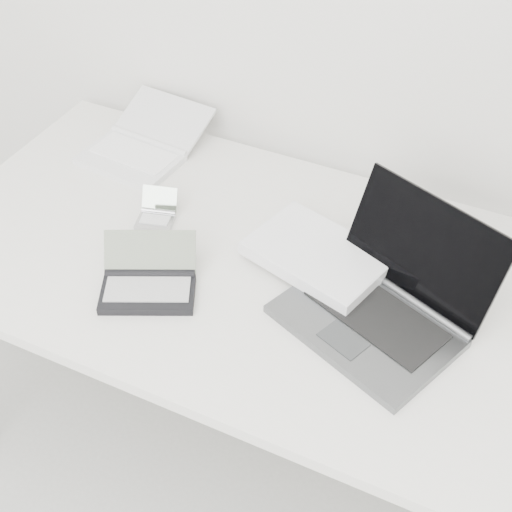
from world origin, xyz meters
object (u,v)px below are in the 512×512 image
at_px(laptop_large, 354,281).
at_px(palmtop_charcoal, 148,283).
at_px(netbook_open_white, 141,147).
at_px(desk, 276,284).

xyz_separation_m(laptop_large, palmtop_charcoal, (-0.39, -0.17, -0.02)).
relative_size(laptop_large, palmtop_charcoal, 2.24).
height_order(laptop_large, netbook_open_white, laptop_large).
relative_size(desk, palmtop_charcoal, 6.46).
distance_m(netbook_open_white, palmtop_charcoal, 0.50).
bearing_deg(laptop_large, netbook_open_white, -178.09).
relative_size(netbook_open_white, palmtop_charcoal, 1.34).
bearing_deg(desk, netbook_open_white, 153.91).
bearing_deg(palmtop_charcoal, desk, 13.35).
height_order(netbook_open_white, palmtop_charcoal, palmtop_charcoal).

